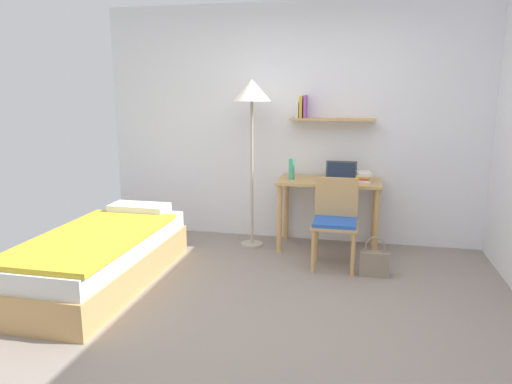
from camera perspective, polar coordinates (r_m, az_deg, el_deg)
ground_plane at (r=3.65m, az=0.56°, el=-14.96°), size 5.28×5.28×0.00m
wall_back at (r=5.26m, az=5.23°, el=8.15°), size 4.40×0.27×2.60m
bed at (r=4.37m, az=-18.23°, el=-7.52°), size 0.85×1.94×0.54m
desk at (r=5.00m, az=8.87°, el=-0.15°), size 1.07×0.55×0.75m
desk_chair at (r=4.54m, az=9.61°, el=-3.18°), size 0.44×0.39×0.85m
standing_lamp at (r=4.94m, az=-0.53°, el=11.18°), size 0.40×0.40×1.79m
laptop at (r=4.98m, az=10.31°, el=2.00°), size 0.33×0.21×0.19m
water_bottle at (r=4.95m, az=4.36°, el=2.82°), size 0.06×0.06×0.22m
book_stack at (r=4.96m, az=12.91°, el=1.83°), size 0.17×0.24×0.10m
handbag at (r=4.47m, az=14.19°, el=-8.31°), size 0.26×0.11×0.37m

